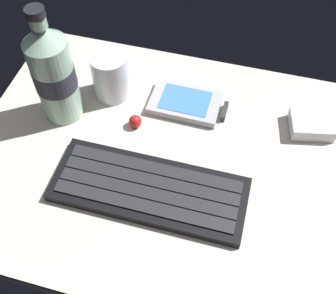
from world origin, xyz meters
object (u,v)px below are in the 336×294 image
keyboard (149,189)px  charger_block (312,125)px  trackball_mouse (135,121)px  juice_cup (111,77)px  handheld_device (189,104)px  water_bottle (53,73)px

keyboard → charger_block: size_ratio=4.14×
keyboard → trackball_mouse: size_ratio=13.19×
juice_cup → charger_block: bearing=1.2°
keyboard → handheld_device: (1.75, 18.16, -0.08)cm
handheld_device → juice_cup: 14.15cm
water_bottle → trackball_mouse: (12.76, 0.17, -7.91)cm
juice_cup → trackball_mouse: size_ratio=3.86×
keyboard → charger_block: bearing=39.5°
handheld_device → juice_cup: size_ratio=1.52×
handheld_device → trackball_mouse: bearing=-139.7°
handheld_device → water_bottle: (-20.42, -6.67, 8.28)cm
juice_cup → handheld_device: bearing=1.4°
handheld_device → water_bottle: bearing=-161.9°
keyboard → water_bottle: (-18.67, 11.49, 8.20)cm
water_bottle → charger_block: 42.46cm
trackball_mouse → juice_cup: bearing=134.9°
water_bottle → trackball_mouse: bearing=0.8°
charger_block → trackball_mouse: size_ratio=3.18×
keyboard → water_bottle: size_ratio=1.39×
trackball_mouse → water_bottle: bearing=-179.2°
handheld_device → keyboard: bearing=-95.5°
trackball_mouse → charger_block: bearing=13.6°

